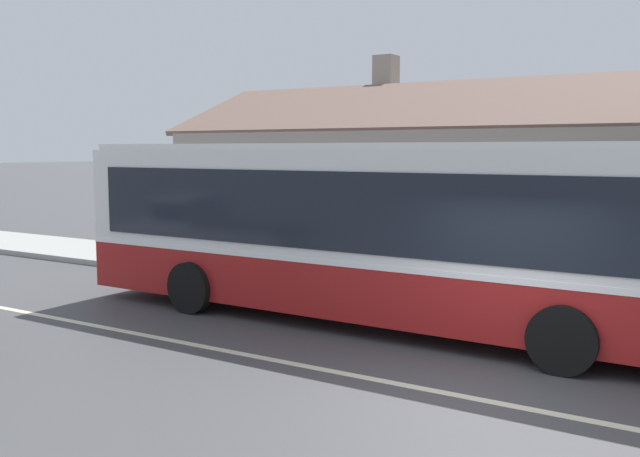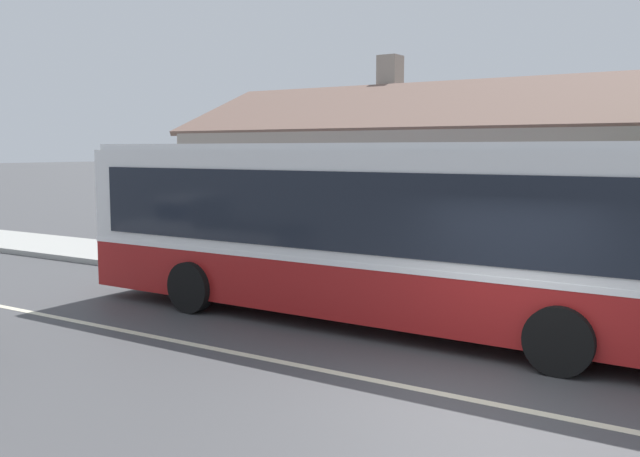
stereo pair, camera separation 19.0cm
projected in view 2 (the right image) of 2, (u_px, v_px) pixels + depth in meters
ground_plane at (467, 399)px, 9.06m from camera, size 300.00×300.00×0.00m
sidewalk_far at (579, 306)px, 14.06m from camera, size 60.00×3.00×0.15m
lane_divider_stripe at (467, 399)px, 9.06m from camera, size 60.00×0.16×0.01m
community_building at (570, 192)px, 20.45m from camera, size 23.38×8.35×6.32m
transit_bus at (372, 227)px, 12.89m from camera, size 12.15×2.88×3.27m
bench_by_building at (244, 253)px, 17.96m from camera, size 1.75×0.51×0.94m
bike_rack at (176, 240)px, 19.51m from camera, size 1.16×0.06×0.78m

